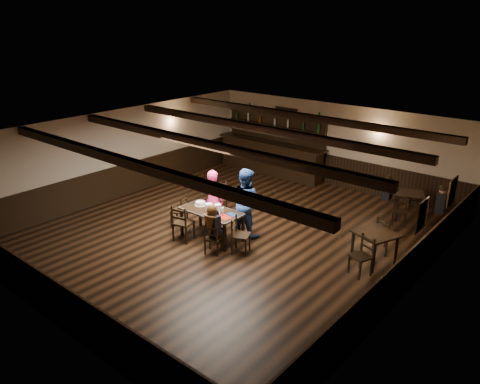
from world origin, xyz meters
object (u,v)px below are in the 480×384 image
Objects in this scene: woman_pink at (213,200)px; cake at (200,203)px; chair_near_left at (181,221)px; bar_counter at (272,153)px; dining_table at (212,213)px; chair_near_right at (212,237)px; man_blue at (245,202)px.

woman_pink is 0.36m from cake.
bar_counter reaches higher than chair_near_left.
bar_counter reaches higher than cake.
cake is 5.40m from bar_counter.
dining_table is 5.32× the size of cake.
bar_counter is at bearing 106.49° from cake.
chair_near_left is (-0.44, -0.63, -0.11)m from dining_table.
chair_near_right is 0.43× the size of man_blue.
chair_near_right is 1.33m from cake.
man_blue is at bearing 54.44° from dining_table.
dining_table is 0.77m from chair_near_left.
cake is 0.07× the size of bar_counter.
woman_pink is at bearing 84.51° from chair_near_left.
man_blue is 5.19m from bar_counter.
chair_near_left is at bearing 51.62° from man_blue.
bar_counter is at bearing -64.33° from man_blue.
bar_counter is at bearing -92.83° from woman_pink.
woman_pink is at bearing 69.10° from cake.
cake is (-1.07, 0.71, 0.35)m from chair_near_right.
woman_pink is at bearing 132.08° from chair_near_right.
man_blue is 1.16m from cake.
dining_table is 0.90× the size of man_blue.
dining_table is 0.48m from cake.
chair_near_left is at bearing -124.87° from dining_table.
chair_near_right is at bearing -46.13° from dining_table.
dining_table is 0.38× the size of bar_counter.
man_blue reaches higher than chair_near_right.
dining_table is 0.90m from man_blue.
chair_near_left is at bearing 62.77° from woman_pink.
woman_pink reaches higher than dining_table.
woman_pink is (0.10, 1.04, 0.26)m from chair_near_left.
cake is at bearing 170.20° from dining_table.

